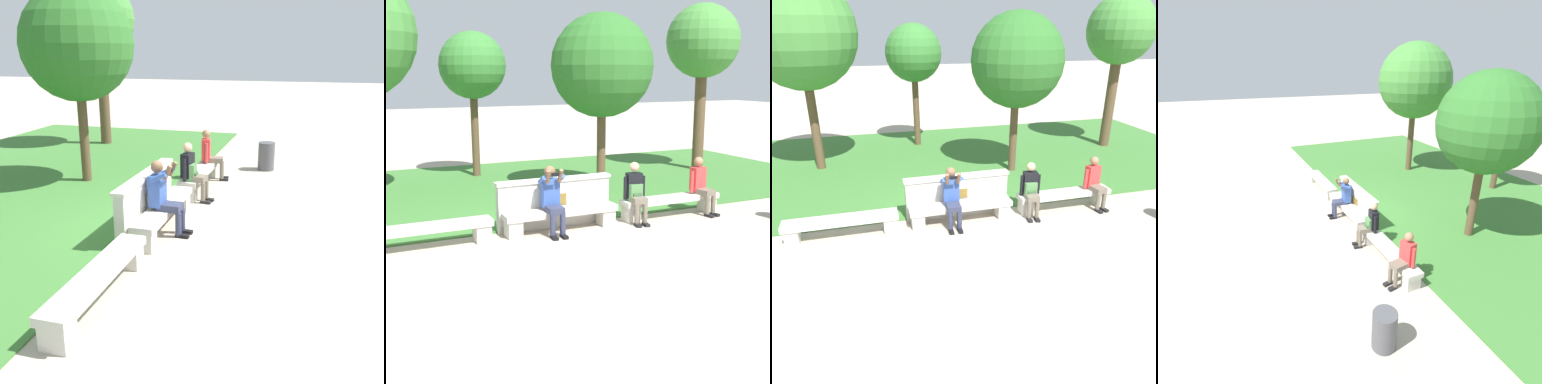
% 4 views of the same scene
% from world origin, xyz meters
% --- Properties ---
extents(ground_plane, '(80.00, 80.00, 0.00)m').
position_xyz_m(ground_plane, '(0.00, 0.00, 0.00)').
color(ground_plane, '#B2A593').
extents(grass_strip, '(19.56, 8.00, 0.03)m').
position_xyz_m(grass_strip, '(0.00, 4.38, 0.01)').
color(grass_strip, '#3D7533').
rests_on(grass_strip, ground).
extents(bench_main, '(2.35, 0.40, 0.45)m').
position_xyz_m(bench_main, '(-2.60, 0.00, 0.31)').
color(bench_main, beige).
rests_on(bench_main, ground).
extents(bench_near, '(2.35, 0.40, 0.45)m').
position_xyz_m(bench_near, '(0.00, 0.00, 0.31)').
color(bench_near, beige).
rests_on(bench_near, ground).
extents(bench_mid, '(2.35, 0.40, 0.45)m').
position_xyz_m(bench_mid, '(2.60, 0.00, 0.31)').
color(bench_mid, beige).
rests_on(bench_mid, ground).
extents(backrest_wall_with_plaque, '(2.46, 0.24, 1.01)m').
position_xyz_m(backrest_wall_with_plaque, '(0.00, 0.34, 0.52)').
color(backrest_wall_with_plaque, beige).
rests_on(backrest_wall_with_plaque, ground).
extents(person_photographer, '(0.48, 0.73, 1.32)m').
position_xyz_m(person_photographer, '(-0.22, -0.08, 0.74)').
color(person_photographer, black).
rests_on(person_photographer, ground).
extents(person_distant, '(0.48, 0.71, 1.26)m').
position_xyz_m(person_distant, '(1.67, -0.07, 0.67)').
color(person_distant, black).
rests_on(person_distant, ground).
extents(person_companion, '(0.47, 0.71, 1.26)m').
position_xyz_m(person_companion, '(3.36, -0.07, 0.67)').
color(person_companion, black).
rests_on(person_companion, ground).
extents(backpack, '(0.28, 0.24, 0.43)m').
position_xyz_m(backpack, '(1.66, -0.05, 0.63)').
color(backpack, '#4C7F47').
rests_on(backpack, bench_mid).
extents(tree_behind_wall, '(1.94, 1.94, 4.26)m').
position_xyz_m(tree_behind_wall, '(-0.01, 6.36, 3.26)').
color(tree_behind_wall, brown).
rests_on(tree_behind_wall, ground).
extents(tree_left_background, '(2.60, 2.60, 4.55)m').
position_xyz_m(tree_left_background, '(2.38, 2.84, 3.24)').
color(tree_left_background, brown).
rests_on(tree_left_background, ground).
extents(tree_right_background, '(3.11, 3.11, 5.52)m').
position_xyz_m(tree_right_background, '(-3.35, 4.56, 3.95)').
color(tree_right_background, brown).
rests_on(tree_right_background, ground).
extents(trash_bin, '(0.44, 0.44, 0.75)m').
position_xyz_m(trash_bin, '(4.70, -1.31, 0.38)').
color(trash_bin, '#4C4C51').
rests_on(trash_bin, ground).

